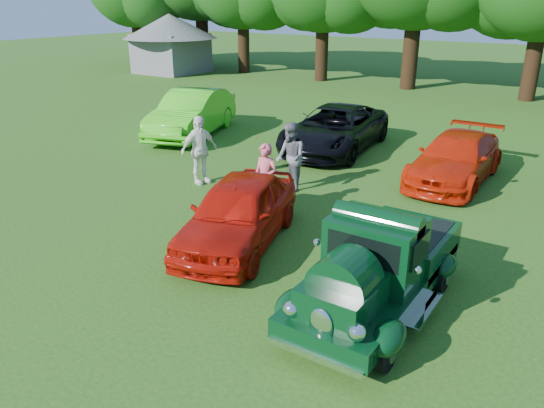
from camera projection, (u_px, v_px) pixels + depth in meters
The scene contains 10 objects.
ground at pixel (258, 293), 9.48m from camera, with size 120.00×120.00×0.00m, color #204F12.
hero_pickup at pixel (378, 268), 8.82m from camera, with size 2.02×4.34×1.69m.
red_convertible at pixel (238, 212), 11.14m from camera, with size 1.70×4.22×1.44m, color #AD1107.
back_car_lime at pixel (192, 113), 20.01m from camera, with size 1.78×5.10×1.68m, color green.
back_car_black at pixel (335, 129), 18.06m from camera, with size 2.48×5.38×1.49m, color black.
back_car_orange at pixel (456, 159), 15.00m from camera, with size 1.88×4.62×1.34m, color red.
spectator_pink at pixel (265, 179), 12.71m from camera, with size 0.63×0.42×1.73m, color #CB5360.
spectator_grey at pixel (290, 157), 14.18m from camera, with size 0.91×0.71×1.87m, color slate.
spectator_white at pixel (199, 150), 14.76m from camera, with size 1.13×0.47×1.92m, color white.
gazebo at pixel (170, 37), 36.22m from camera, with size 6.40×6.40×3.90m.
Camera 1 is at (4.77, -6.73, 4.94)m, focal length 35.00 mm.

